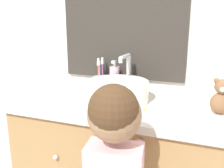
# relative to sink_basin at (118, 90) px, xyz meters

# --- Properties ---
(wall_back) EXTENTS (3.20, 0.18, 2.50)m
(wall_back) POSITION_rel_sink_basin_xyz_m (0.05, 0.30, 0.43)
(wall_back) COLOR silver
(wall_back) RESTS_ON ground_plane
(sink_basin) EXTENTS (0.32, 0.37, 0.23)m
(sink_basin) POSITION_rel_sink_basin_xyz_m (0.00, 0.00, 0.00)
(sink_basin) COLOR white
(sink_basin) RESTS_ON vanity_counter
(toothbrush_holder) EXTENTS (0.09, 0.09, 0.19)m
(toothbrush_holder) POSITION_rel_sink_basin_xyz_m (-0.18, 0.19, -0.01)
(toothbrush_holder) COLOR #66B27F
(toothbrush_holder) RESTS_ON vanity_counter
(soap_dispenser) EXTENTS (0.06, 0.06, 0.18)m
(soap_dispenser) POSITION_rel_sink_basin_xyz_m (-0.09, 0.18, 0.02)
(soap_dispenser) COLOR #CCA3BC
(soap_dispenser) RESTS_ON vanity_counter
(teddy_bear) EXTENTS (0.09, 0.08, 0.16)m
(teddy_bear) POSITION_rel_sink_basin_xyz_m (0.49, -0.03, 0.02)
(teddy_bear) COLOR brown
(teddy_bear) RESTS_ON vanity_counter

